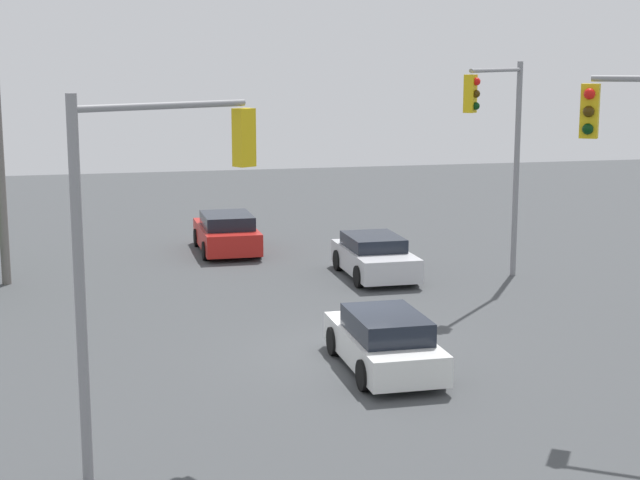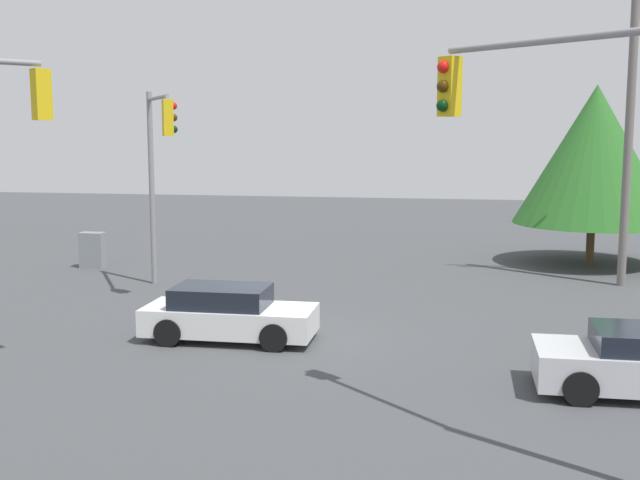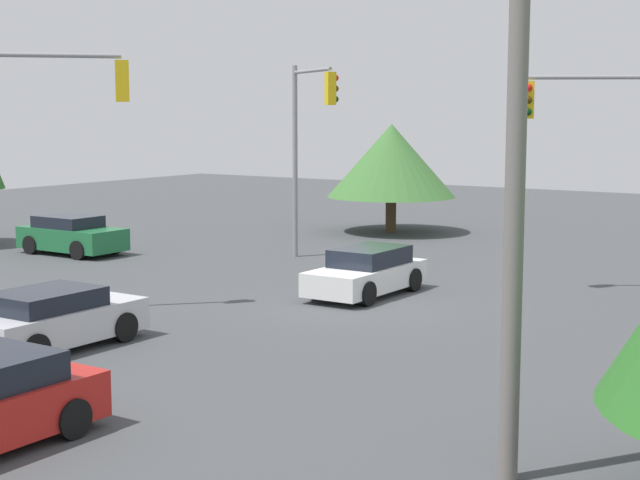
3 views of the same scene
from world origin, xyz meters
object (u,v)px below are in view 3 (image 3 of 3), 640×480
at_px(sedan_green, 72,235).
at_px(traffic_signal_cross, 19,132).
at_px(traffic_signal_aux, 600,141).
at_px(sedan_silver, 52,319).
at_px(sedan_white, 367,272).
at_px(traffic_signal_main, 308,128).

xyz_separation_m(sedan_green, traffic_signal_cross, (8.17, 7.30, 4.01)).
relative_size(traffic_signal_cross, traffic_signal_aux, 1.07).
bearing_deg(sedan_green, sedan_silver, 46.18).
bearing_deg(traffic_signal_cross, sedan_white, 4.22).
distance_m(sedan_white, traffic_signal_aux, 7.54).
relative_size(sedan_green, traffic_signal_cross, 0.59).
bearing_deg(sedan_green, sedan_white, 86.02).
bearing_deg(sedan_green, traffic_signal_main, 111.48).
bearing_deg(sedan_white, sedan_green, -3.98).
distance_m(sedan_silver, traffic_signal_aux, 15.72).
bearing_deg(traffic_signal_main, sedan_silver, -44.78).
relative_size(sedan_silver, sedan_green, 1.02).
relative_size(sedan_green, traffic_signal_main, 0.59).
xyz_separation_m(sedan_white, traffic_signal_main, (-4.18, -4.88, 3.96)).
bearing_deg(sedan_white, sedan_silver, 74.68).
height_order(sedan_white, sedan_green, sedan_green).
bearing_deg(sedan_white, traffic_signal_cross, 51.03).
bearing_deg(traffic_signal_aux, traffic_signal_main, -32.47).
distance_m(sedan_white, traffic_signal_cross, 10.17).
distance_m(traffic_signal_main, traffic_signal_cross, 11.48).
relative_size(sedan_silver, traffic_signal_main, 0.61).
distance_m(sedan_silver, traffic_signal_main, 14.22).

